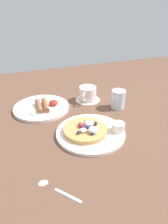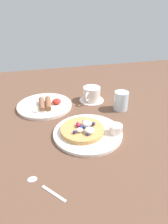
% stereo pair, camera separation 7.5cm
% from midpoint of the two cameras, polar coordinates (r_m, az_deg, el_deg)
% --- Properties ---
extents(ground_plane, '(2.08, 1.55, 0.03)m').
position_cam_midpoint_polar(ground_plane, '(0.83, 1.15, -4.83)').
color(ground_plane, brown).
extents(pancake_plate, '(0.26, 0.26, 0.01)m').
position_cam_midpoint_polar(pancake_plate, '(0.77, 3.88, -5.96)').
color(pancake_plate, white).
rests_on(pancake_plate, ground_plane).
extents(pancake_with_berries, '(0.16, 0.16, 0.04)m').
position_cam_midpoint_polar(pancake_with_berries, '(0.76, 2.56, -4.97)').
color(pancake_with_berries, tan).
rests_on(pancake_with_berries, pancake_plate).
extents(syrup_ramekin, '(0.05, 0.05, 0.03)m').
position_cam_midpoint_polar(syrup_ramekin, '(0.77, 11.73, -4.73)').
color(syrup_ramekin, white).
rests_on(syrup_ramekin, pancake_plate).
extents(breakfast_plate, '(0.25, 0.25, 0.01)m').
position_cam_midpoint_polar(breakfast_plate, '(0.97, -8.80, 1.73)').
color(breakfast_plate, white).
rests_on(breakfast_plate, ground_plane).
extents(fried_breakfast, '(0.14, 0.12, 0.03)m').
position_cam_midpoint_polar(fried_breakfast, '(0.94, -8.27, 2.10)').
color(fried_breakfast, brown).
rests_on(fried_breakfast, breakfast_plate).
extents(coffee_saucer, '(0.12, 0.12, 0.01)m').
position_cam_midpoint_polar(coffee_saucer, '(1.02, 4.24, 3.38)').
color(coffee_saucer, white).
rests_on(coffee_saucer, ground_plane).
extents(coffee_cup, '(0.09, 0.10, 0.06)m').
position_cam_midpoint_polar(coffee_cup, '(1.00, 4.29, 5.21)').
color(coffee_cup, white).
rests_on(coffee_cup, coffee_saucer).
extents(teaspoon, '(0.10, 0.11, 0.01)m').
position_cam_midpoint_polar(teaspoon, '(0.60, -8.80, -19.30)').
color(teaspoon, silver).
rests_on(teaspoon, ground_plane).
extents(water_glass, '(0.06, 0.06, 0.09)m').
position_cam_midpoint_polar(water_glass, '(0.94, 12.61, 3.03)').
color(water_glass, silver).
rests_on(water_glass, ground_plane).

